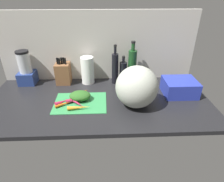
# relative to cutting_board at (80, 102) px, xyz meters

# --- Properties ---
(ground_plane) EXTENTS (1.70, 0.80, 0.03)m
(ground_plane) POSITION_rel_cutting_board_xyz_m (0.13, 0.05, -0.02)
(ground_plane) COLOR black
(wall_back) EXTENTS (1.70, 0.03, 0.60)m
(wall_back) POSITION_rel_cutting_board_xyz_m (0.13, 0.43, 0.30)
(wall_back) COLOR #BCB7AD
(wall_back) RESTS_ON ground_plane
(cutting_board) EXTENTS (0.38, 0.29, 0.01)m
(cutting_board) POSITION_rel_cutting_board_xyz_m (0.00, 0.00, 0.00)
(cutting_board) COLOR #338C4C
(cutting_board) RESTS_ON ground_plane
(carrot_0) EXTENTS (0.16, 0.08, 0.03)m
(carrot_0) POSITION_rel_cutting_board_xyz_m (-0.03, 0.01, 0.02)
(carrot_0) COLOR #B2264C
(carrot_0) RESTS_ON cutting_board
(carrot_1) EXTENTS (0.12, 0.12, 0.03)m
(carrot_1) POSITION_rel_cutting_board_xyz_m (-0.02, -0.03, 0.02)
(carrot_1) COLOR #B2264C
(carrot_1) RESTS_ON cutting_board
(carrot_2) EXTENTS (0.10, 0.09, 0.02)m
(carrot_2) POSITION_rel_cutting_board_xyz_m (-0.04, 0.04, 0.02)
(carrot_2) COLOR #B2264C
(carrot_2) RESTS_ON cutting_board
(carrot_3) EXTENTS (0.16, 0.04, 0.03)m
(carrot_3) POSITION_rel_cutting_board_xyz_m (0.00, -0.09, 0.02)
(carrot_3) COLOR orange
(carrot_3) RESTS_ON cutting_board
(carrot_4) EXTENTS (0.14, 0.09, 0.02)m
(carrot_4) POSITION_rel_cutting_board_xyz_m (-0.11, -0.04, 0.01)
(carrot_4) COLOR orange
(carrot_4) RESTS_ON cutting_board
(carrot_5) EXTENTS (0.11, 0.10, 0.03)m
(carrot_5) POSITION_rel_cutting_board_xyz_m (-0.00, 0.12, 0.02)
(carrot_5) COLOR orange
(carrot_5) RESTS_ON cutting_board
(carrot_6) EXTENTS (0.10, 0.09, 0.04)m
(carrot_6) POSITION_rel_cutting_board_xyz_m (-0.13, -0.03, 0.02)
(carrot_6) COLOR #B2264C
(carrot_6) RESTS_ON cutting_board
(carrot_greens_pile) EXTENTS (0.16, 0.12, 0.07)m
(carrot_greens_pile) POSITION_rel_cutting_board_xyz_m (-0.00, 0.03, 0.04)
(carrot_greens_pile) COLOR #2D6023
(carrot_greens_pile) RESTS_ON cutting_board
(winter_squash) EXTENTS (0.30, 0.28, 0.30)m
(winter_squash) POSITION_rel_cutting_board_xyz_m (0.41, -0.05, 0.15)
(winter_squash) COLOR #B2B7A8
(winter_squash) RESTS_ON ground_plane
(knife_block) EXTENTS (0.12, 0.13, 0.24)m
(knife_block) POSITION_rel_cutting_board_xyz_m (-0.18, 0.35, 0.09)
(knife_block) COLOR brown
(knife_block) RESTS_ON ground_plane
(blender_appliance) EXTENTS (0.14, 0.14, 0.30)m
(blender_appliance) POSITION_rel_cutting_board_xyz_m (-0.49, 0.35, 0.12)
(blender_appliance) COLOR navy
(blender_appliance) RESTS_ON ground_plane
(paper_towel_roll) EXTENTS (0.11, 0.11, 0.24)m
(paper_towel_roll) POSITION_rel_cutting_board_xyz_m (0.04, 0.34, 0.11)
(paper_towel_roll) COLOR white
(paper_towel_roll) RESTS_ON ground_plane
(bottle_0) EXTENTS (0.06, 0.06, 0.35)m
(bottle_0) POSITION_rel_cutting_board_xyz_m (0.28, 0.32, 0.14)
(bottle_0) COLOR black
(bottle_0) RESTS_ON ground_plane
(bottle_1) EXTENTS (0.06, 0.06, 0.24)m
(bottle_1) POSITION_rel_cutting_board_xyz_m (0.35, 0.34, 0.09)
(bottle_1) COLOR black
(bottle_1) RESTS_ON ground_plane
(bottle_2) EXTENTS (0.07, 0.07, 0.37)m
(bottle_2) POSITION_rel_cutting_board_xyz_m (0.43, 0.34, 0.15)
(bottle_2) COLOR #19421E
(bottle_2) RESTS_ON ground_plane
(dish_rack) EXTENTS (0.25, 0.22, 0.12)m
(dish_rack) POSITION_rel_cutting_board_xyz_m (0.78, 0.10, 0.06)
(dish_rack) COLOR #2838AD
(dish_rack) RESTS_ON ground_plane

